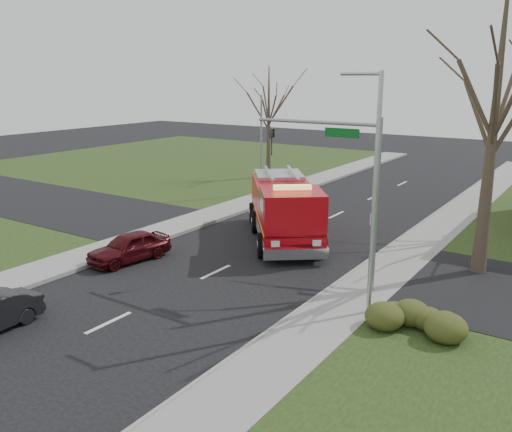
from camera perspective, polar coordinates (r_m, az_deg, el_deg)
The scene contains 12 objects.
ground at distance 23.62m, azimuth -4.26°, elevation -5.91°, with size 120.00×120.00×0.00m, color black.
sidewalk_right at distance 20.62m, azimuth 9.64°, elevation -8.98°, with size 2.40×80.00×0.15m, color gray.
sidewalk_left at distance 27.66m, azimuth -14.48°, elevation -3.11°, with size 2.40×80.00×0.15m, color gray.
cross_street_left at distance 42.75m, azimuth -25.17°, elevation 2.12°, with size 30.00×8.00×0.15m, color black.
hedge_corner at distance 18.69m, azimuth 16.38°, elevation -10.26°, with size 2.80×2.00×0.90m, color #303C16.
bare_tree_near at distance 23.79m, azimuth 24.00°, elevation 11.33°, with size 6.00×6.00×12.00m.
bare_tree_left at distance 44.36m, azimuth 1.35°, elevation 11.05°, with size 4.50×4.50×9.00m.
traffic_signal_mast at distance 21.01m, azimuth 9.40°, elevation 4.68°, with size 5.29×0.18×6.80m.
streetlight_pole at distance 18.50m, azimuth 12.24°, elevation 2.73°, with size 1.48×0.16×8.40m.
utility_pole_far at distance 37.80m, azimuth 0.55°, elevation 7.31°, with size 0.14×0.14×7.00m, color gray.
fire_engine at distance 27.76m, azimuth 3.04°, elevation 0.55°, with size 7.43×8.43×3.40m.
parked_car_maroon at distance 25.42m, azimuth -13.20°, elevation -3.18°, with size 1.58×3.93×1.34m, color #410A0E.
Camera 1 is at (13.70, -17.40, 8.21)m, focal length 38.00 mm.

